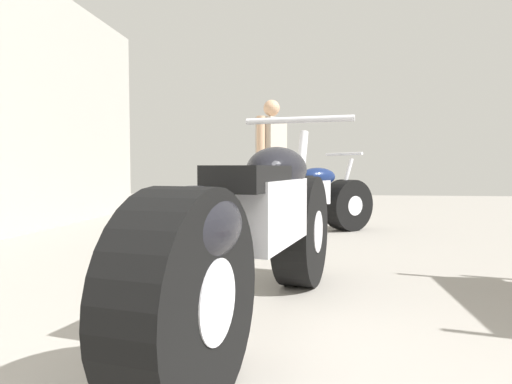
{
  "coord_description": "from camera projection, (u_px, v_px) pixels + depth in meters",
  "views": [
    {
      "loc": [
        0.16,
        0.13,
        0.73
      ],
      "look_at": [
        -0.27,
        3.63,
        0.54
      ],
      "focal_mm": 31.84,
      "sensor_mm": 36.0,
      "label": 1
    }
  ],
  "objects": [
    {
      "name": "motorcycle_maroon_cruiser",
      "position": [
        260.0,
        234.0,
        2.04
      ],
      "size": [
        0.79,
        2.21,
        1.04
      ],
      "color": "black",
      "rests_on": "ground_plane"
    },
    {
      "name": "ground_plane",
      "position": [
        291.0,
        262.0,
        3.52
      ],
      "size": [
        17.39,
        17.39,
        0.0
      ],
      "primitive_type": "plane",
      "color": "gray"
    },
    {
      "name": "mechanic_in_blue",
      "position": [
        271.0,
        153.0,
        6.13
      ],
      "size": [
        0.4,
        0.64,
        1.64
      ],
      "color": "#2D3851",
      "rests_on": "ground_plane"
    },
    {
      "name": "motorcycle_black_naked",
      "position": [
        301.0,
        201.0,
        4.88
      ],
      "size": [
        1.62,
        1.44,
        0.9
      ],
      "color": "black",
      "rests_on": "ground_plane"
    }
  ]
}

